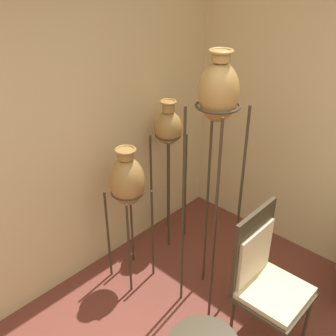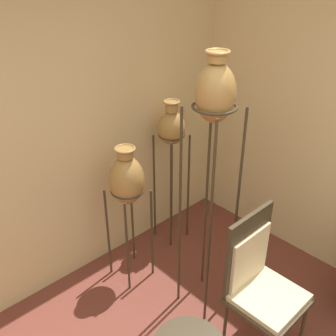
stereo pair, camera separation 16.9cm
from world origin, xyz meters
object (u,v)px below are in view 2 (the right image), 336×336
Objects in this scene: vase_stand_medium at (172,132)px; chair at (259,279)px; vase_stand_short at (127,181)px; vase_stand_tall at (215,104)px.

chair is (-0.43, -1.33, -0.56)m from vase_stand_medium.
vase_stand_short is 1.25m from chair.
vase_stand_tall is 1.24m from chair.
vase_stand_short is at bearing -166.44° from vase_stand_medium.
vase_stand_short reaches higher than chair.
vase_stand_medium is at bearing 63.75° from vase_stand_tall.
vase_stand_short is (-0.24, 0.66, -0.76)m from vase_stand_tall.
vase_stand_medium is 1.50m from chair.
chair is (0.22, -1.17, -0.37)m from vase_stand_short.
vase_stand_tall is 1.42× the size of vase_stand_medium.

